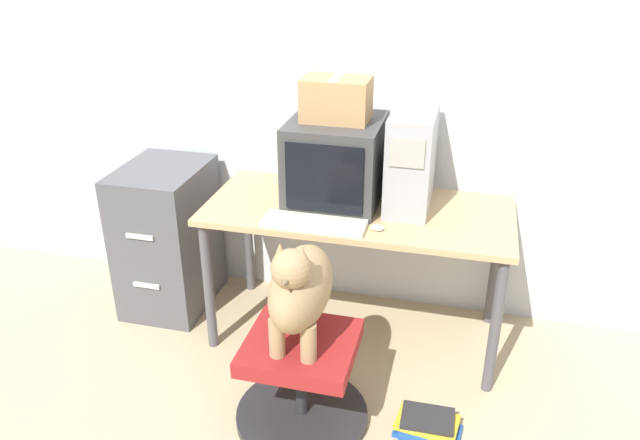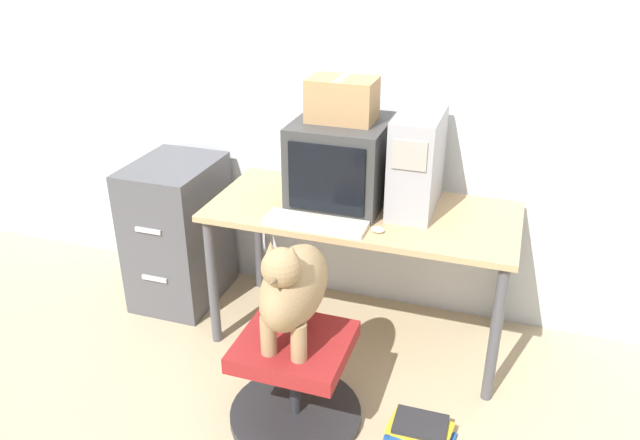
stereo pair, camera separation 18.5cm
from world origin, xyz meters
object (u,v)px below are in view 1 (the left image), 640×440
object	(u,v)px
office_chair	(301,382)
filing_cabinet	(168,237)
crt_monitor	(335,161)
keyboard	(314,223)
cardboard_box	(336,99)
pc_tower	(411,159)
book_stack_floor	(427,425)
dog	(300,288)

from	to	relation	value
office_chair	filing_cabinet	distance (m)	1.22
crt_monitor	keyboard	distance (m)	0.35
keyboard	office_chair	size ratio (longest dim) A/B	0.82
office_chair	cardboard_box	bearing A→B (deg)	92.22
cardboard_box	pc_tower	bearing A→B (deg)	4.80
book_stack_floor	pc_tower	bearing A→B (deg)	106.13
dog	keyboard	bearing A→B (deg)	97.31
pc_tower	book_stack_floor	xyz separation A→B (m)	(0.21, -0.72, -0.92)
keyboard	filing_cabinet	world-z (taller)	filing_cabinet
pc_tower	book_stack_floor	world-z (taller)	pc_tower
filing_cabinet	office_chair	bearing A→B (deg)	-37.15
crt_monitor	pc_tower	distance (m)	0.36
cardboard_box	office_chair	bearing A→B (deg)	-87.78
pc_tower	keyboard	size ratio (longest dim) A/B	1.00
office_chair	cardboard_box	size ratio (longest dim) A/B	1.87
keyboard	filing_cabinet	distance (m)	1.01
cardboard_box	filing_cabinet	bearing A→B (deg)	-179.27
crt_monitor	filing_cabinet	distance (m)	1.07
crt_monitor	keyboard	xyz separation A→B (m)	(-0.03, -0.30, -0.19)
pc_tower	crt_monitor	bearing A→B (deg)	-174.59
dog	book_stack_floor	bearing A→B (deg)	5.72
keyboard	office_chair	bearing A→B (deg)	-82.64
dog	book_stack_floor	distance (m)	0.83
crt_monitor	cardboard_box	xyz separation A→B (m)	(0.00, 0.00, 0.30)
crt_monitor	filing_cabinet	bearing A→B (deg)	-179.51
dog	filing_cabinet	size ratio (longest dim) A/B	0.62
cardboard_box	book_stack_floor	distance (m)	1.49
keyboard	dog	distance (m)	0.45
keyboard	crt_monitor	bearing A→B (deg)	84.70
pc_tower	keyboard	xyz separation A→B (m)	(-0.38, -0.33, -0.22)
keyboard	cardboard_box	size ratio (longest dim) A/B	1.53
office_chair	filing_cabinet	xyz separation A→B (m)	(-0.96, 0.73, 0.20)
pc_tower	cardboard_box	xyz separation A→B (m)	(-0.36, -0.03, 0.27)
pc_tower	book_stack_floor	distance (m)	1.19
pc_tower	filing_cabinet	size ratio (longest dim) A/B	0.58
dog	book_stack_floor	size ratio (longest dim) A/B	1.73
crt_monitor	book_stack_floor	xyz separation A→B (m)	(0.56, -0.69, -0.89)
pc_tower	keyboard	distance (m)	0.55
dog	cardboard_box	bearing A→B (deg)	92.21
pc_tower	filing_cabinet	bearing A→B (deg)	-178.14
keyboard	book_stack_floor	distance (m)	1.00
office_chair	book_stack_floor	world-z (taller)	office_chair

